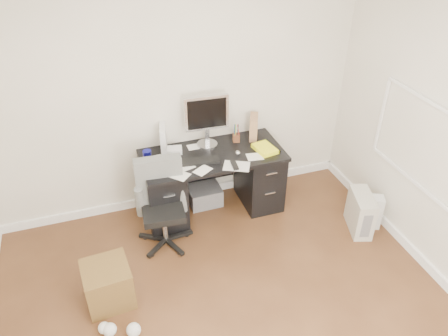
{
  "coord_description": "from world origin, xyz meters",
  "views": [
    {
      "loc": [
        -0.83,
        -2.08,
        3.18
      ],
      "look_at": [
        0.28,
        1.2,
        0.86
      ],
      "focal_mm": 35.0,
      "sensor_mm": 36.0,
      "label": 1
    }
  ],
  "objects_px": {
    "lcd_monitor": "(207,121)",
    "pc_tower": "(360,212)",
    "office_chair": "(163,207)",
    "wicker_basket": "(108,284)",
    "desk": "(213,181)",
    "keyboard": "(200,161)"
  },
  "relations": [
    {
      "from": "desk",
      "to": "pc_tower",
      "type": "height_order",
      "value": "desk"
    },
    {
      "from": "lcd_monitor",
      "to": "pc_tower",
      "type": "xyz_separation_m",
      "value": [
        1.39,
        -0.99,
        -0.83
      ]
    },
    {
      "from": "office_chair",
      "to": "wicker_basket",
      "type": "xyz_separation_m",
      "value": [
        -0.63,
        -0.58,
        -0.27
      ]
    },
    {
      "from": "office_chair",
      "to": "desk",
      "type": "bearing_deg",
      "value": 34.26
    },
    {
      "from": "keyboard",
      "to": "wicker_basket",
      "type": "bearing_deg",
      "value": -135.46
    },
    {
      "from": "keyboard",
      "to": "office_chair",
      "type": "xyz_separation_m",
      "value": [
        -0.46,
        -0.25,
        -0.29
      ]
    },
    {
      "from": "desk",
      "to": "lcd_monitor",
      "type": "distance_m",
      "value": 0.67
    },
    {
      "from": "desk",
      "to": "office_chair",
      "type": "relative_size",
      "value": 1.6
    },
    {
      "from": "lcd_monitor",
      "to": "wicker_basket",
      "type": "xyz_separation_m",
      "value": [
        -1.26,
        -1.12,
        -0.85
      ]
    },
    {
      "from": "office_chair",
      "to": "pc_tower",
      "type": "height_order",
      "value": "office_chair"
    },
    {
      "from": "lcd_monitor",
      "to": "wicker_basket",
      "type": "bearing_deg",
      "value": -134.92
    },
    {
      "from": "desk",
      "to": "wicker_basket",
      "type": "distance_m",
      "value": 1.58
    },
    {
      "from": "lcd_monitor",
      "to": "pc_tower",
      "type": "bearing_deg",
      "value": -32.07
    },
    {
      "from": "pc_tower",
      "to": "keyboard",
      "type": "bearing_deg",
      "value": 173.17
    },
    {
      "from": "office_chair",
      "to": "wicker_basket",
      "type": "distance_m",
      "value": 0.9
    },
    {
      "from": "wicker_basket",
      "to": "pc_tower",
      "type": "bearing_deg",
      "value": 2.74
    },
    {
      "from": "desk",
      "to": "office_chair",
      "type": "xyz_separation_m",
      "value": [
        -0.63,
        -0.35,
        0.07
      ]
    },
    {
      "from": "lcd_monitor",
      "to": "office_chair",
      "type": "xyz_separation_m",
      "value": [
        -0.63,
        -0.54,
        -0.58
      ]
    },
    {
      "from": "desk",
      "to": "office_chair",
      "type": "bearing_deg",
      "value": -150.66
    },
    {
      "from": "desk",
      "to": "pc_tower",
      "type": "distance_m",
      "value": 1.61
    },
    {
      "from": "lcd_monitor",
      "to": "office_chair",
      "type": "bearing_deg",
      "value": -135.74
    },
    {
      "from": "lcd_monitor",
      "to": "office_chair",
      "type": "relative_size",
      "value": 0.63
    }
  ]
}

